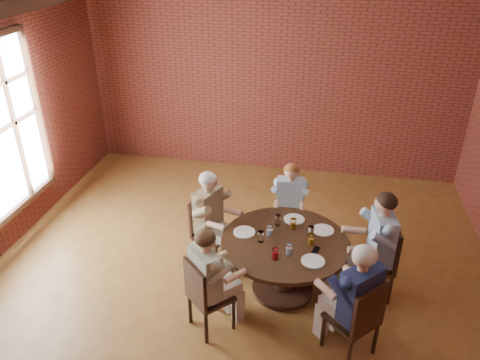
% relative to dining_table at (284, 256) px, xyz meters
% --- Properties ---
extents(floor, '(7.00, 7.00, 0.00)m').
position_rel_dining_table_xyz_m(floor, '(-0.60, -0.16, -0.53)').
color(floor, olive).
rests_on(floor, ground).
extents(wall_back, '(7.00, 0.00, 7.00)m').
position_rel_dining_table_xyz_m(wall_back, '(-0.60, 3.34, 1.17)').
color(wall_back, maroon).
rests_on(wall_back, ground).
extents(dining_table, '(1.49, 1.49, 0.75)m').
position_rel_dining_table_xyz_m(dining_table, '(0.00, 0.00, 0.00)').
color(dining_table, '#321C10').
rests_on(dining_table, floor).
extents(chair_a, '(0.52, 0.52, 0.97)m').
position_rel_dining_table_xyz_m(chair_a, '(1.12, 0.19, -0.01)').
color(chair_a, '#321C10').
rests_on(chair_a, floor).
extents(diner_a, '(0.77, 0.67, 1.39)m').
position_rel_dining_table_xyz_m(diner_a, '(1.03, 0.17, 0.17)').
color(diner_a, teal).
rests_on(diner_a, floor).
extents(chair_b, '(0.39, 0.39, 0.88)m').
position_rel_dining_table_xyz_m(chair_b, '(-0.04, 1.06, -0.05)').
color(chair_b, '#321C10').
rests_on(chair_b, floor).
extents(diner_b, '(0.49, 0.59, 1.23)m').
position_rel_dining_table_xyz_m(diner_b, '(-0.04, 0.99, 0.09)').
color(diner_b, '#9DB3C7').
rests_on(diner_b, floor).
extents(chair_c, '(0.55, 0.55, 0.93)m').
position_rel_dining_table_xyz_m(chair_c, '(-1.05, 0.43, -0.02)').
color(chair_c, '#321C10').
rests_on(chair_c, floor).
extents(diner_c, '(0.79, 0.73, 1.32)m').
position_rel_dining_table_xyz_m(diner_c, '(-0.97, 0.40, 0.13)').
color(diner_c, brown).
rests_on(diner_c, floor).
extents(chair_d, '(0.58, 0.58, 0.92)m').
position_rel_dining_table_xyz_m(chair_d, '(-0.77, -0.78, -0.03)').
color(chair_d, '#321C10').
rests_on(chair_d, floor).
extents(diner_d, '(0.80, 0.80, 1.30)m').
position_rel_dining_table_xyz_m(diner_d, '(-0.71, -0.72, 0.12)').
color(diner_d, '#C6B39C').
rests_on(diner_d, floor).
extents(chair_e, '(0.62, 0.62, 0.95)m').
position_rel_dining_table_xyz_m(chair_e, '(0.84, -0.84, -0.01)').
color(chair_e, '#321C10').
rests_on(chair_e, floor).
extents(diner_e, '(0.86, 0.86, 1.36)m').
position_rel_dining_table_xyz_m(diner_e, '(0.78, -0.78, 0.15)').
color(diner_e, '#1A234A').
rests_on(diner_e, floor).
extents(plate_a, '(0.26, 0.26, 0.01)m').
position_rel_dining_table_xyz_m(plate_a, '(0.43, 0.29, 0.23)').
color(plate_a, white).
rests_on(plate_a, dining_table).
extents(plate_b, '(0.26, 0.26, 0.01)m').
position_rel_dining_table_xyz_m(plate_b, '(0.06, 0.46, 0.23)').
color(plate_b, white).
rests_on(plate_b, dining_table).
extents(plate_c, '(0.26, 0.26, 0.01)m').
position_rel_dining_table_xyz_m(plate_c, '(-0.49, 0.07, 0.23)').
color(plate_c, white).
rests_on(plate_c, dining_table).
extents(plate_d, '(0.26, 0.26, 0.01)m').
position_rel_dining_table_xyz_m(plate_d, '(0.34, -0.33, 0.23)').
color(plate_d, white).
rests_on(plate_d, dining_table).
extents(glass_a, '(0.07, 0.07, 0.14)m').
position_rel_dining_table_xyz_m(glass_a, '(0.29, 0.14, 0.29)').
color(glass_a, white).
rests_on(glass_a, dining_table).
extents(glass_b, '(0.07, 0.07, 0.14)m').
position_rel_dining_table_xyz_m(glass_b, '(0.07, 0.26, 0.29)').
color(glass_b, white).
rests_on(glass_b, dining_table).
extents(glass_c, '(0.07, 0.07, 0.14)m').
position_rel_dining_table_xyz_m(glass_c, '(-0.12, 0.31, 0.29)').
color(glass_c, white).
rests_on(glass_c, dining_table).
extents(glass_d, '(0.07, 0.07, 0.14)m').
position_rel_dining_table_xyz_m(glass_d, '(-0.19, 0.07, 0.29)').
color(glass_d, white).
rests_on(glass_d, dining_table).
extents(glass_e, '(0.07, 0.07, 0.14)m').
position_rel_dining_table_xyz_m(glass_e, '(-0.28, -0.07, 0.29)').
color(glass_e, white).
rests_on(glass_e, dining_table).
extents(glass_f, '(0.07, 0.07, 0.14)m').
position_rel_dining_table_xyz_m(glass_f, '(-0.07, -0.35, 0.29)').
color(glass_f, white).
rests_on(glass_f, dining_table).
extents(glass_g, '(0.07, 0.07, 0.14)m').
position_rel_dining_table_xyz_m(glass_g, '(0.07, -0.25, 0.29)').
color(glass_g, white).
rests_on(glass_g, dining_table).
extents(glass_h, '(0.07, 0.07, 0.14)m').
position_rel_dining_table_xyz_m(glass_h, '(0.29, -0.02, 0.29)').
color(glass_h, white).
rests_on(glass_h, dining_table).
extents(smartphone, '(0.10, 0.15, 0.01)m').
position_rel_dining_table_xyz_m(smartphone, '(0.36, -0.12, 0.23)').
color(smartphone, black).
rests_on(smartphone, dining_table).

